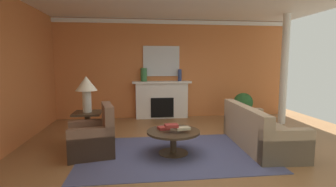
{
  "coord_description": "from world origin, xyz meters",
  "views": [
    {
      "loc": [
        -1.02,
        -4.78,
        1.73
      ],
      "look_at": [
        -0.31,
        1.09,
        1.0
      ],
      "focal_mm": 27.11,
      "sensor_mm": 36.0,
      "label": 1
    }
  ],
  "objects_px": {
    "mantel_mirror": "(161,61)",
    "vase_mantel_left": "(144,75)",
    "potted_plant": "(243,104)",
    "vase_mantel_right": "(180,75)",
    "fireplace": "(162,101)",
    "sofa": "(259,132)",
    "coffee_table": "(173,137)",
    "armchair_near_window": "(93,139)",
    "side_table": "(88,126)",
    "table_lamp": "(86,87)"
  },
  "relations": [
    {
      "from": "mantel_mirror",
      "to": "potted_plant",
      "type": "height_order",
      "value": "mantel_mirror"
    },
    {
      "from": "potted_plant",
      "to": "coffee_table",
      "type": "bearing_deg",
      "value": -134.55
    },
    {
      "from": "mantel_mirror",
      "to": "coffee_table",
      "type": "xyz_separation_m",
      "value": [
        -0.09,
        -3.27,
        -1.43
      ]
    },
    {
      "from": "sofa",
      "to": "table_lamp",
      "type": "distance_m",
      "value": 3.66
    },
    {
      "from": "sofa",
      "to": "vase_mantel_right",
      "type": "xyz_separation_m",
      "value": [
        -1.16,
        2.9,
        1.04
      ]
    },
    {
      "from": "vase_mantel_right",
      "to": "potted_plant",
      "type": "xyz_separation_m",
      "value": [
        1.81,
        -0.61,
        -0.84
      ]
    },
    {
      "from": "coffee_table",
      "to": "vase_mantel_right",
      "type": "distance_m",
      "value": 3.32
    },
    {
      "from": "mantel_mirror",
      "to": "sofa",
      "type": "height_order",
      "value": "mantel_mirror"
    },
    {
      "from": "coffee_table",
      "to": "table_lamp",
      "type": "relative_size",
      "value": 1.33
    },
    {
      "from": "fireplace",
      "to": "potted_plant",
      "type": "height_order",
      "value": "fireplace"
    },
    {
      "from": "armchair_near_window",
      "to": "vase_mantel_left",
      "type": "xyz_separation_m",
      "value": [
        1.04,
        2.97,
        1.05
      ]
    },
    {
      "from": "coffee_table",
      "to": "potted_plant",
      "type": "height_order",
      "value": "potted_plant"
    },
    {
      "from": "vase_mantel_right",
      "to": "potted_plant",
      "type": "distance_m",
      "value": 2.09
    },
    {
      "from": "vase_mantel_right",
      "to": "mantel_mirror",
      "type": "bearing_deg",
      "value": 162.82
    },
    {
      "from": "coffee_table",
      "to": "side_table",
      "type": "xyz_separation_m",
      "value": [
        -1.7,
        0.75,
        0.06
      ]
    },
    {
      "from": "side_table",
      "to": "sofa",
      "type": "bearing_deg",
      "value": -8.93
    },
    {
      "from": "fireplace",
      "to": "vase_mantel_left",
      "type": "bearing_deg",
      "value": -174.88
    },
    {
      "from": "sofa",
      "to": "potted_plant",
      "type": "height_order",
      "value": "sofa"
    },
    {
      "from": "armchair_near_window",
      "to": "potted_plant",
      "type": "bearing_deg",
      "value": 30.85
    },
    {
      "from": "mantel_mirror",
      "to": "side_table",
      "type": "xyz_separation_m",
      "value": [
        -1.79,
        -2.52,
        -1.37
      ]
    },
    {
      "from": "fireplace",
      "to": "coffee_table",
      "type": "bearing_deg",
      "value": -91.63
    },
    {
      "from": "armchair_near_window",
      "to": "vase_mantel_right",
      "type": "distance_m",
      "value": 3.8
    },
    {
      "from": "sofa",
      "to": "vase_mantel_right",
      "type": "height_order",
      "value": "vase_mantel_right"
    },
    {
      "from": "coffee_table",
      "to": "fireplace",
      "type": "bearing_deg",
      "value": 88.37
    },
    {
      "from": "fireplace",
      "to": "side_table",
      "type": "distance_m",
      "value": 3.0
    },
    {
      "from": "coffee_table",
      "to": "potted_plant",
      "type": "relative_size",
      "value": 1.2
    },
    {
      "from": "sofa",
      "to": "coffee_table",
      "type": "bearing_deg",
      "value": -173.69
    },
    {
      "from": "potted_plant",
      "to": "table_lamp",
      "type": "bearing_deg",
      "value": -157.28
    },
    {
      "from": "coffee_table",
      "to": "side_table",
      "type": "distance_m",
      "value": 1.86
    },
    {
      "from": "armchair_near_window",
      "to": "potted_plant",
      "type": "xyz_separation_m",
      "value": [
        3.94,
        2.35,
        0.19
      ]
    },
    {
      "from": "side_table",
      "to": "vase_mantel_right",
      "type": "xyz_separation_m",
      "value": [
        2.34,
        2.35,
        0.94
      ]
    },
    {
      "from": "table_lamp",
      "to": "potted_plant",
      "type": "xyz_separation_m",
      "value": [
        4.15,
        1.74,
        -0.73
      ]
    },
    {
      "from": "side_table",
      "to": "potted_plant",
      "type": "xyz_separation_m",
      "value": [
        4.15,
        1.74,
        0.09
      ]
    },
    {
      "from": "side_table",
      "to": "vase_mantel_right",
      "type": "distance_m",
      "value": 3.45
    },
    {
      "from": "mantel_mirror",
      "to": "vase_mantel_left",
      "type": "xyz_separation_m",
      "value": [
        -0.55,
        -0.17,
        -0.41
      ]
    },
    {
      "from": "fireplace",
      "to": "sofa",
      "type": "distance_m",
      "value": 3.42
    },
    {
      "from": "vase_mantel_left",
      "to": "potted_plant",
      "type": "relative_size",
      "value": 0.49
    },
    {
      "from": "vase_mantel_left",
      "to": "vase_mantel_right",
      "type": "bearing_deg",
      "value": 0.0
    },
    {
      "from": "sofa",
      "to": "vase_mantel_left",
      "type": "distance_m",
      "value": 3.82
    },
    {
      "from": "sofa",
      "to": "table_lamp",
      "type": "relative_size",
      "value": 2.84
    },
    {
      "from": "sofa",
      "to": "side_table",
      "type": "bearing_deg",
      "value": 171.07
    },
    {
      "from": "vase_mantel_right",
      "to": "vase_mantel_left",
      "type": "relative_size",
      "value": 0.9
    },
    {
      "from": "armchair_near_window",
      "to": "coffee_table",
      "type": "height_order",
      "value": "armchair_near_window"
    },
    {
      "from": "fireplace",
      "to": "sofa",
      "type": "height_order",
      "value": "fireplace"
    },
    {
      "from": "sofa",
      "to": "vase_mantel_left",
      "type": "bearing_deg",
      "value": 127.89
    },
    {
      "from": "mantel_mirror",
      "to": "coffee_table",
      "type": "bearing_deg",
      "value": -91.57
    },
    {
      "from": "coffee_table",
      "to": "potted_plant",
      "type": "xyz_separation_m",
      "value": [
        2.45,
        2.48,
        0.16
      ]
    },
    {
      "from": "mantel_mirror",
      "to": "vase_mantel_right",
      "type": "bearing_deg",
      "value": -17.18
    },
    {
      "from": "mantel_mirror",
      "to": "armchair_near_window",
      "type": "height_order",
      "value": "mantel_mirror"
    },
    {
      "from": "armchair_near_window",
      "to": "potted_plant",
      "type": "height_order",
      "value": "armchair_near_window"
    }
  ]
}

